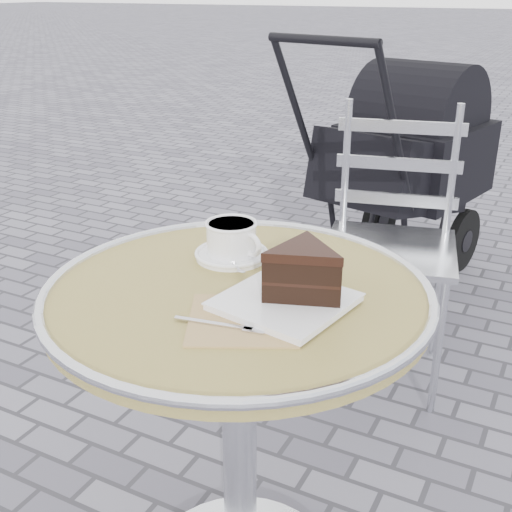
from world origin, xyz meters
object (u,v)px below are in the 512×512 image
at_px(cake_plate_set, 298,279).
at_px(bistro_chair, 394,212).
at_px(baby_stroller, 401,171).
at_px(cafe_table, 239,365).
at_px(cappuccino_set, 232,242).

height_order(cake_plate_set, bistro_chair, bistro_chair).
height_order(cake_plate_set, baby_stroller, baby_stroller).
bearing_deg(baby_stroller, cake_plate_set, -67.41).
xyz_separation_m(cafe_table, baby_stroller, (-0.18, 1.80, -0.08)).
relative_size(cake_plate_set, bistro_chair, 0.34).
height_order(cafe_table, cappuccino_set, cappuccino_set).
distance_m(cake_plate_set, baby_stroller, 1.85).
relative_size(cafe_table, bistro_chair, 0.82).
bearing_deg(bistro_chair, cafe_table, -103.47).
relative_size(cappuccino_set, bistro_chair, 0.17).
relative_size(cappuccino_set, baby_stroller, 0.14).
xyz_separation_m(cappuccino_set, cake_plate_set, (0.20, -0.13, 0.02)).
bearing_deg(bistro_chair, cappuccino_set, -108.47).
distance_m(cafe_table, cappuccino_set, 0.25).
bearing_deg(cappuccino_set, baby_stroller, 108.38).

